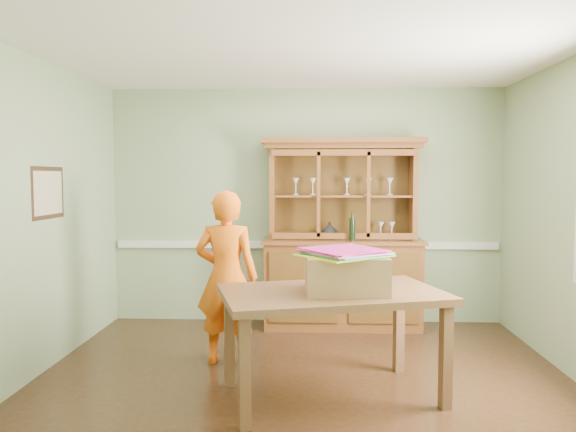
{
  "coord_description": "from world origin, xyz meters",
  "views": [
    {
      "loc": [
        0.07,
        -4.51,
        1.69
      ],
      "look_at": [
        -0.14,
        0.4,
        1.35
      ],
      "focal_mm": 35.0,
      "sensor_mm": 36.0,
      "label": 1
    }
  ],
  "objects_px": {
    "china_hutch": "(342,261)",
    "cardboard_box": "(346,274)",
    "person": "(227,277)",
    "dining_table": "(332,303)"
  },
  "relations": [
    {
      "from": "china_hutch",
      "to": "cardboard_box",
      "type": "height_order",
      "value": "china_hutch"
    },
    {
      "from": "person",
      "to": "dining_table",
      "type": "bearing_deg",
      "value": 145.28
    },
    {
      "from": "dining_table",
      "to": "person",
      "type": "relative_size",
      "value": 1.18
    },
    {
      "from": "cardboard_box",
      "to": "dining_table",
      "type": "bearing_deg",
      "value": 156.92
    },
    {
      "from": "china_hutch",
      "to": "person",
      "type": "height_order",
      "value": "china_hutch"
    },
    {
      "from": "china_hutch",
      "to": "person",
      "type": "xyz_separation_m",
      "value": [
        -1.11,
        -1.29,
        0.04
      ]
    },
    {
      "from": "china_hutch",
      "to": "dining_table",
      "type": "bearing_deg",
      "value": -95.2
    },
    {
      "from": "dining_table",
      "to": "cardboard_box",
      "type": "height_order",
      "value": "cardboard_box"
    },
    {
      "from": "china_hutch",
      "to": "cardboard_box",
      "type": "bearing_deg",
      "value": -92.3
    },
    {
      "from": "cardboard_box",
      "to": "china_hutch",
      "type": "bearing_deg",
      "value": 87.7
    }
  ]
}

